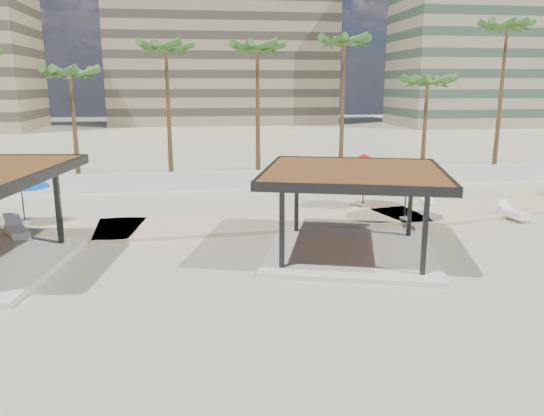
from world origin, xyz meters
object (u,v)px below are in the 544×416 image
(lounger_a, at_px, (17,231))
(lounger_b, at_px, (428,203))
(pavilion_central, at_px, (353,204))
(umbrella_c, at_px, (364,161))
(lounger_c, at_px, (513,213))

(lounger_a, distance_m, lounger_b, 20.63)
(pavilion_central, xyz_separation_m, lounger_b, (6.49, 7.12, -1.71))
(umbrella_c, height_order, lounger_a, umbrella_c)
(pavilion_central, height_order, lounger_a, pavilion_central)
(umbrella_c, xyz_separation_m, lounger_a, (-16.85, -3.36, -2.28))
(lounger_a, bearing_deg, umbrella_c, -105.85)
(pavilion_central, distance_m, lounger_a, 14.66)
(umbrella_c, relative_size, lounger_a, 1.71)
(lounger_a, xyz_separation_m, lounger_c, (23.58, -0.00, -0.03))
(pavilion_central, relative_size, umbrella_c, 2.20)
(umbrella_c, bearing_deg, pavilion_central, -111.06)
(umbrella_c, relative_size, lounger_c, 2.02)
(lounger_c, bearing_deg, umbrella_c, 55.19)
(lounger_c, bearing_deg, lounger_a, 81.69)
(lounger_c, bearing_deg, lounger_b, 39.07)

